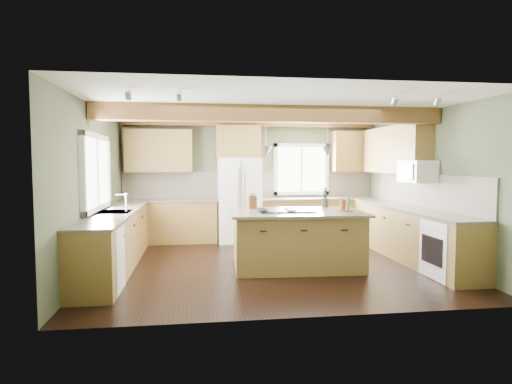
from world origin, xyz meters
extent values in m
plane|color=black|center=(0.00, 0.00, 0.00)|extent=(5.60, 5.60, 0.00)
plane|color=silver|center=(0.00, 0.00, 2.60)|extent=(5.60, 5.60, 0.00)
plane|color=#454B35|center=(0.00, 2.50, 1.30)|extent=(5.60, 0.00, 5.60)
plane|color=#454B35|center=(-2.80, 0.00, 1.30)|extent=(0.00, 5.00, 5.00)
plane|color=#454B35|center=(2.80, 0.00, 1.30)|extent=(0.00, 5.00, 5.00)
cube|color=brown|center=(0.00, -0.27, 2.47)|extent=(5.55, 0.26, 0.26)
cube|color=brown|center=(0.00, 2.40, 2.54)|extent=(5.55, 0.20, 0.10)
cube|color=brown|center=(0.00, 2.48, 1.21)|extent=(5.58, 0.03, 0.58)
cube|color=brown|center=(2.78, 0.05, 1.21)|extent=(0.03, 3.70, 0.58)
cube|color=brown|center=(-1.79, 2.20, 0.44)|extent=(2.02, 0.60, 0.88)
cube|color=#4C4338|center=(-1.79, 2.20, 0.90)|extent=(2.06, 0.64, 0.04)
cube|color=brown|center=(1.49, 2.20, 0.44)|extent=(2.62, 0.60, 0.88)
cube|color=#4C4338|center=(1.49, 2.20, 0.90)|extent=(2.66, 0.64, 0.04)
cube|color=brown|center=(-2.50, 0.05, 0.44)|extent=(0.60, 3.70, 0.88)
cube|color=#4C4338|center=(-2.50, 0.05, 0.90)|extent=(0.64, 3.74, 0.04)
cube|color=brown|center=(2.50, 0.05, 0.44)|extent=(0.60, 3.70, 0.88)
cube|color=#4C4338|center=(2.50, 0.05, 0.90)|extent=(0.64, 3.74, 0.04)
cube|color=brown|center=(-1.99, 2.33, 1.95)|extent=(1.40, 0.35, 0.90)
cube|color=brown|center=(-0.30, 2.33, 2.15)|extent=(0.96, 0.35, 0.70)
cube|color=brown|center=(2.62, 0.90, 1.95)|extent=(0.35, 2.20, 0.90)
cube|color=brown|center=(2.30, 2.33, 1.95)|extent=(0.90, 0.35, 0.90)
cube|color=white|center=(-2.78, 0.05, 1.55)|extent=(0.04, 1.60, 1.05)
cube|color=white|center=(1.15, 2.48, 1.55)|extent=(1.10, 0.04, 1.00)
cube|color=#262628|center=(-2.50, 0.05, 0.91)|extent=(0.50, 0.65, 0.03)
cylinder|color=#B2B2B7|center=(-2.32, 0.05, 1.05)|extent=(0.02, 0.02, 0.28)
cube|color=white|center=(-2.49, -1.25, 0.43)|extent=(0.60, 0.60, 0.84)
cube|color=white|center=(2.49, -1.25, 0.43)|extent=(0.60, 0.72, 0.84)
cube|color=white|center=(2.58, -0.05, 1.55)|extent=(0.40, 0.70, 0.38)
cone|color=#B2B2B7|center=(-0.10, -0.24, 1.88)|extent=(0.18, 0.18, 0.16)
cone|color=#B2B2B7|center=(0.90, -0.29, 1.88)|extent=(0.18, 0.18, 0.16)
cube|color=white|center=(-0.30, 2.12, 0.90)|extent=(0.90, 0.74, 1.80)
cube|color=brown|center=(0.40, -0.27, 0.44)|extent=(2.05, 1.31, 0.88)
cube|color=#4C4338|center=(0.40, -0.27, 0.90)|extent=(2.19, 1.45, 0.04)
cube|color=black|center=(0.23, -0.26, 0.93)|extent=(0.89, 0.62, 0.02)
cube|color=brown|center=(-0.26, 0.22, 1.03)|extent=(0.14, 0.12, 0.22)
cylinder|color=#3D3730|center=(1.04, 0.27, 1.00)|extent=(0.15, 0.15, 0.16)
camera|label=1|loc=(-1.19, -6.98, 1.71)|focal=30.00mm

